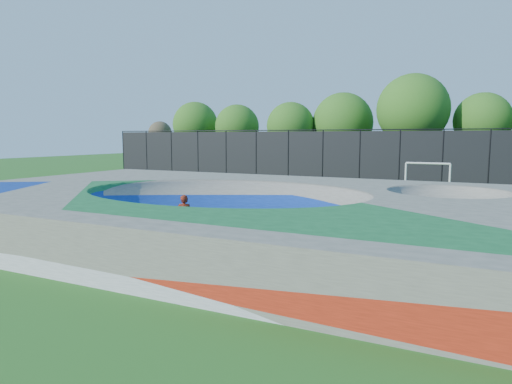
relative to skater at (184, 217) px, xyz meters
The scene contains 7 objects.
ground 2.09m from the skater, 77.57° to the left, with size 120.00×120.00×0.00m, color #1E5618.
skate_deck 1.95m from the skater, 77.57° to the left, with size 22.00×14.00×1.50m, color gray.
skater is the anchor object (origin of this frame).
skateboard 0.74m from the skater, ahead, with size 0.78×0.22×0.05m, color black.
soccer_goal 19.30m from the skater, 72.26° to the left, with size 2.79×0.12×1.84m.
fence 22.95m from the skater, 88.95° to the left, with size 48.09×0.09×4.04m.
treeline 28.52m from the skater, 81.74° to the left, with size 51.64×7.64×8.58m.
Camera 1 is at (8.50, -14.46, 3.47)m, focal length 32.00 mm.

